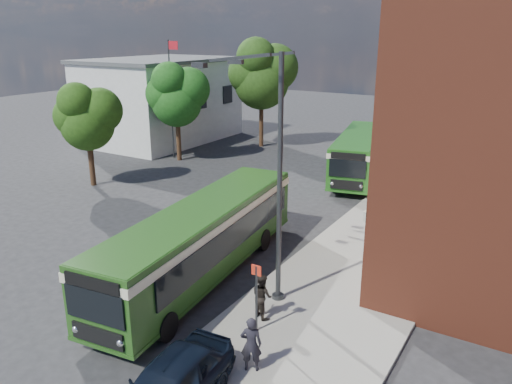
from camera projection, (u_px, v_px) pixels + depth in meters
The scene contains 14 objects.
ground at pixel (200, 252), 22.79m from camera, with size 120.00×120.00×0.00m, color #252528.
pavement at pixel (402, 224), 25.80m from camera, with size 6.00×48.00×0.15m, color #9A968C.
kerb_line at pixel (346, 215), 27.33m from camera, with size 0.12×48.00×0.01m, color beige.
white_building at pixel (161, 100), 45.19m from camera, with size 9.40×13.40×7.30m.
flagpole at pixel (171, 95), 37.99m from camera, with size 0.95×0.10×9.00m.
street_lamp at pixel (271, 177), 17.29m from camera, with size 2.96×2.38×9.00m.
bus_stop_sign at pixel (256, 294), 16.14m from camera, with size 0.35×0.08×2.52m.
bus_front at pixel (203, 235), 19.96m from camera, with size 3.98×12.70×3.02m.
bus_rear at pixel (359, 151), 33.76m from camera, with size 4.72×10.63×3.02m.
pedestrian_a at pixel (251, 344), 14.38m from camera, with size 0.63×0.41×1.72m, color black.
pedestrian_b at pixel (262, 296), 17.13m from camera, with size 0.77×0.60×1.59m, color black.
tree_left at pixel (87, 116), 31.19m from camera, with size 3.95×3.76×6.67m.
tree_mid at pixel (177, 94), 37.30m from camera, with size 4.45×4.23×7.51m.
tree_right at pixel (262, 73), 41.58m from camera, with size 5.44×5.17×9.18m.
Camera 1 is at (13.04, -16.45, 9.63)m, focal length 35.00 mm.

